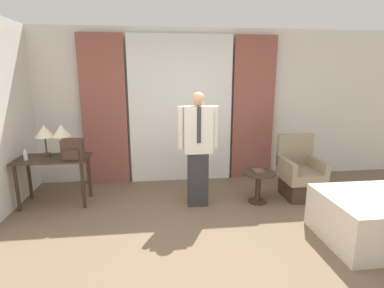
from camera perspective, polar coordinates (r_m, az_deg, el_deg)
name	(u,v)px	position (r m, az deg, el deg)	size (l,w,h in m)	color
ground_plane	(201,260)	(3.40, 1.81, -21.21)	(16.00, 16.00, 0.00)	brown
wall_back	(180,106)	(5.46, -2.26, 7.21)	(10.00, 0.06, 2.70)	silver
curtain_sheer_center	(181,110)	(5.34, -2.14, 6.42)	(1.81, 0.06, 2.58)	white
curtain_drape_left	(104,111)	(5.40, -16.38, 5.97)	(0.76, 0.06, 2.58)	brown
curtain_drape_right	(253,109)	(5.60, 11.58, 6.49)	(0.76, 0.06, 2.58)	brown
desk	(53,165)	(4.89, -24.88, -3.71)	(1.02, 0.55, 0.72)	#38281E
table_lamp_left	(44,132)	(4.93, -26.31, 2.02)	(0.27, 0.27, 0.47)	#4C4238
table_lamp_right	(61,132)	(4.86, -23.64, 2.13)	(0.27, 0.27, 0.47)	#4C4238
bottle_near_edge	(25,156)	(4.87, -29.14, -1.94)	(0.06, 0.06, 0.16)	silver
backpack	(73,150)	(4.58, -21.76, -1.01)	(0.29, 0.23, 0.30)	#422D23
person	(198,145)	(4.30, 1.15, -0.27)	(0.59, 0.20, 1.68)	#2D2D33
armchair	(299,175)	(5.06, 19.79, -5.64)	(0.59, 0.64, 0.98)	#38281E
side_table	(258,182)	(4.67, 12.51, -7.01)	(0.51, 0.51, 0.48)	#38281E
book	(258,171)	(4.61, 12.53, -5.06)	(0.14, 0.20, 0.03)	brown
bed_corner	(383,218)	(4.24, 32.62, -11.85)	(1.40, 1.00, 0.55)	beige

